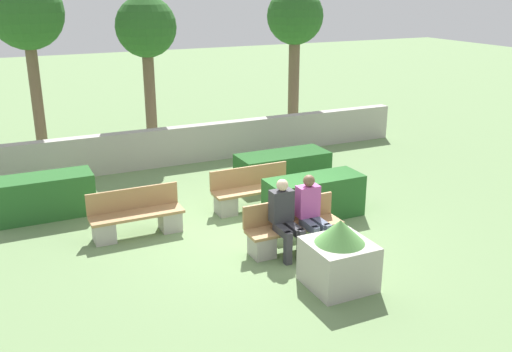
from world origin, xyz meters
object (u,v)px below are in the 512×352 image
Objects in this scene: tree_leftmost at (27,16)px; bench_front at (294,231)px; planter_corner_left at (339,256)px; tree_center_right at (295,21)px; tree_center_left at (146,31)px; bench_left_side at (253,194)px; person_seated_man at (285,215)px; person_seated_woman at (311,210)px; bench_right_side at (137,219)px.

bench_front is at bearing -65.68° from tree_leftmost.
bench_front is 0.37× the size of tree_leftmost.
planter_corner_left is 0.25× the size of tree_center_right.
planter_corner_left is (-0.02, -1.41, 0.18)m from bench_front.
tree_center_left is (-0.48, 7.13, 2.83)m from bench_front.
bench_front is at bearing 89.24° from planter_corner_left.
bench_front is 8.78m from tree_center_right.
bench_front is 1.01× the size of bench_left_side.
tree_center_left reaches higher than person_seated_man.
tree_center_right is at bearing 65.34° from planter_corner_left.
person_seated_man is 0.32× the size of tree_center_left.
person_seated_man is at bearing 100.27° from planter_corner_left.
tree_leftmost reaches higher than bench_left_side.
person_seated_woman is at bearing -84.22° from tree_center_left.
bench_left_side and bench_right_side have the same top height.
planter_corner_left reaches higher than bench_left_side.
person_seated_man is 1.00× the size of person_seated_woman.
tree_center_left is (2.82, -0.19, -0.43)m from tree_leftmost.
bench_left_side is at bearing 9.94° from bench_right_side.
bench_front is 1.03× the size of bench_right_side.
tree_leftmost reaches higher than person_seated_man.
planter_corner_left is (2.26, -3.09, 0.18)m from bench_right_side.
bench_left_side is 0.42× the size of tree_center_left.
tree_center_left is (-0.23, 7.27, 2.44)m from person_seated_man.
bench_front is at bearing -83.18° from bench_left_side.
person_seated_man is 0.28× the size of tree_leftmost.
person_seated_man is (2.03, -1.82, 0.39)m from bench_right_side.
person_seated_man is 1.21× the size of planter_corner_left.
person_seated_woman is at bearing -28.82° from bench_front.
person_seated_man is at bearing -89.61° from bench_left_side.
tree_center_right is at bearing 61.38° from bench_front.
bench_front is 0.40× the size of tree_center_right.
tree_center_right is (7.27, -0.07, -0.29)m from tree_leftmost.
bench_left_side is at bearing -125.70° from tree_center_right.
person_seated_woman is 1.32m from planter_corner_left.
bench_left_side is at bearing 85.69° from bench_front.
bench_right_side is 0.39× the size of tree_center_right.
planter_corner_left is at bearing -79.73° from person_seated_man.
tree_center_right reaches higher than person_seated_woman.
person_seated_man is (-0.40, -2.09, 0.39)m from bench_left_side.
person_seated_woman is at bearing 78.01° from planter_corner_left.
bench_right_side is 3.14m from person_seated_woman.
tree_center_right is (3.71, 7.39, 2.58)m from person_seated_woman.
bench_left_side is 3.37m from planter_corner_left.
person_seated_woman is at bearing 0.05° from person_seated_man.
bench_left_side is 2.16m from person_seated_man.
planter_corner_left is at bearing -101.99° from person_seated_woman.
tree_center_left is 0.95× the size of tree_center_right.
bench_left_side is at bearing -83.05° from tree_center_left.
tree_center_left is at bearing -178.39° from tree_center_right.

